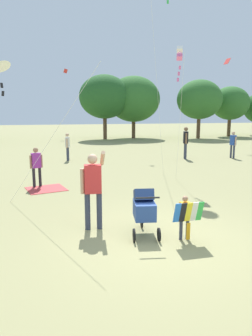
{
  "coord_description": "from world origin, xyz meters",
  "views": [
    {
      "loc": [
        -2.18,
        -5.76,
        2.66
      ],
      "look_at": [
        -0.39,
        1.46,
        1.3
      ],
      "focal_mm": 33.2,
      "sensor_mm": 36.0,
      "label": 1
    }
  ],
  "objects": [
    {
      "name": "picnic_blanket",
      "position": [
        -2.36,
        5.06,
        0.01
      ],
      "size": [
        1.5,
        1.42,
        0.02
      ],
      "primitive_type": "cube",
      "rotation": [
        0.0,
        0.0,
        0.25
      ],
      "color": "#CC3D3D",
      "rests_on": "ground"
    },
    {
      "name": "kite_adult_black",
      "position": [
        -3.36,
        3.67,
        3.82
      ],
      "size": [
        2.74,
        2.93,
        4.05
      ],
      "color": "white",
      "rests_on": "ground"
    },
    {
      "name": "person_sitting_far",
      "position": [
        -2.66,
        5.48,
        0.84
      ],
      "size": [
        0.43,
        0.28,
        1.42
      ],
      "color": "#232328",
      "rests_on": "ground"
    },
    {
      "name": "kite_green_novelty",
      "position": [
        2.65,
        5.47,
        4.71
      ],
      "size": [
        0.56,
        1.54,
        5.04
      ],
      "color": "white",
      "rests_on": "ground"
    },
    {
      "name": "child_with_butterfly_kite",
      "position": [
        0.49,
        -0.1,
        0.57
      ],
      "size": [
        0.62,
        0.32,
        0.95
      ],
      "color": "#33384C",
      "rests_on": "ground"
    },
    {
      "name": "person_red_shirt",
      "position": [
        -1.23,
        11.38,
        0.88
      ],
      "size": [
        0.27,
        0.47,
        1.5
      ],
      "color": "#33384C",
      "rests_on": "ground"
    },
    {
      "name": "person_kid_running",
      "position": [
        5.28,
        10.39,
        1.06
      ],
      "size": [
        0.35,
        0.56,
        1.8
      ],
      "color": "#33384C",
      "rests_on": "ground"
    },
    {
      "name": "person_couple_left",
      "position": [
        8.05,
        10.01,
        0.91
      ],
      "size": [
        0.25,
        0.49,
        1.54
      ],
      "color": "#33384C",
      "rests_on": "ground"
    },
    {
      "name": "treeline_distant",
      "position": [
        1.36,
        24.3,
        3.74
      ],
      "size": [
        44.07,
        6.36,
        6.1
      ],
      "color": "brown",
      "rests_on": "ground"
    },
    {
      "name": "distant_kites_cluster",
      "position": [
        -0.27,
        23.3,
        9.1
      ],
      "size": [
        22.25,
        15.09,
        7.34
      ],
      "color": "black"
    },
    {
      "name": "ground_plane",
      "position": [
        0.0,
        0.0,
        0.0
      ],
      "size": [
        120.0,
        120.0,
        0.0
      ],
      "primitive_type": "plane",
      "color": "#938E5B"
    },
    {
      "name": "person_adult_flyer",
      "position": [
        -1.27,
        0.99,
        1.05
      ],
      "size": [
        0.59,
        0.53,
        1.81
      ],
      "color": "#33384C",
      "rests_on": "ground"
    },
    {
      "name": "stroller",
      "position": [
        -0.24,
        0.42,
        0.61
      ],
      "size": [
        0.63,
        1.11,
        1.03
      ],
      "color": "black",
      "rests_on": "ground"
    }
  ]
}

